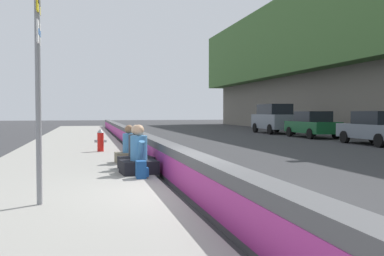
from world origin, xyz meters
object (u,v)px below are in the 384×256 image
(route_sign_post, at_px, (38,78))
(seated_person_middle, at_px, (136,155))
(parked_car_third, at_px, (377,128))
(parked_car_fourth, at_px, (312,124))
(seated_person_foreground, at_px, (139,158))
(fire_hydrant, at_px, (100,140))
(seated_person_rear, at_px, (129,151))
(parked_car_midline, at_px, (274,118))
(backpack, at_px, (141,170))

(route_sign_post, distance_m, seated_person_middle, 4.87)
(seated_person_middle, distance_m, parked_car_third, 14.67)
(route_sign_post, relative_size, parked_car_fourth, 0.79)
(parked_car_third, bearing_deg, seated_person_foreground, 121.86)
(fire_hydrant, height_order, seated_person_rear, seated_person_rear)
(seated_person_foreground, xyz_separation_m, parked_car_midline, (20.08, -12.87, 0.67))
(seated_person_foreground, distance_m, seated_person_middle, 0.96)
(parked_car_midline, bearing_deg, seated_person_middle, 146.15)
(parked_car_fourth, xyz_separation_m, parked_car_midline, (5.76, 0.03, 0.32))
(seated_person_rear, relative_size, parked_car_midline, 0.23)
(parked_car_fourth, bearing_deg, backpack, 139.40)
(seated_person_middle, distance_m, backpack, 1.72)
(seated_person_foreground, relative_size, parked_car_midline, 0.25)
(fire_hydrant, height_order, seated_person_foreground, seated_person_foreground)
(seated_person_foreground, xyz_separation_m, seated_person_middle, (0.96, -0.04, -0.01))
(seated_person_rear, bearing_deg, route_sign_post, 160.17)
(seated_person_rear, xyz_separation_m, backpack, (-3.11, 0.02, -0.16))
(seated_person_middle, distance_m, parked_car_fourth, 18.55)
(route_sign_post, xyz_separation_m, parked_car_midline, (23.21, -14.86, -1.03))
(seated_person_rear, distance_m, parked_car_midline, 21.92)
(seated_person_foreground, relative_size, seated_person_middle, 1.03)
(fire_hydrant, bearing_deg, seated_person_rear, -169.34)
(route_sign_post, xyz_separation_m, fire_hydrant, (9.37, -1.25, -1.62))
(seated_person_middle, relative_size, seated_person_rear, 1.04)
(parked_car_fourth, height_order, parked_car_midline, parked_car_midline)
(seated_person_foreground, distance_m, parked_car_fourth, 19.28)
(backpack, distance_m, parked_car_third, 15.63)
(fire_hydrant, distance_m, seated_person_rear, 3.96)
(backpack, bearing_deg, seated_person_middle, -2.30)
(seated_person_middle, bearing_deg, parked_car_third, -61.24)
(seated_person_foreground, xyz_separation_m, seated_person_rear, (2.36, 0.01, -0.02))
(seated_person_middle, distance_m, seated_person_rear, 1.40)
(route_sign_post, xyz_separation_m, parked_car_fourth, (17.45, -14.88, -1.35))
(route_sign_post, xyz_separation_m, seated_person_rear, (5.48, -1.98, -1.72))
(fire_hydrant, height_order, seated_person_middle, seated_person_middle)
(seated_person_middle, relative_size, parked_car_fourth, 0.26)
(seated_person_middle, relative_size, backpack, 2.94)
(fire_hydrant, bearing_deg, seated_person_middle, -171.58)
(route_sign_post, xyz_separation_m, seated_person_foreground, (3.13, -1.99, -1.69))
(parked_car_third, relative_size, parked_car_fourth, 1.00)
(backpack, height_order, parked_car_third, parked_car_third)
(fire_hydrant, distance_m, seated_person_middle, 5.35)
(seated_person_rear, bearing_deg, backpack, 179.67)
(seated_person_rear, distance_m, parked_car_fourth, 17.60)
(parked_car_fourth, bearing_deg, seated_person_foreground, 138.01)
(backpack, relative_size, parked_car_third, 0.09)
(seated_person_rear, relative_size, parked_car_third, 0.25)
(route_sign_post, height_order, parked_car_fourth, route_sign_post)
(seated_person_rear, bearing_deg, parked_car_fourth, -47.16)
(parked_car_fourth, bearing_deg, parked_car_third, -179.96)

